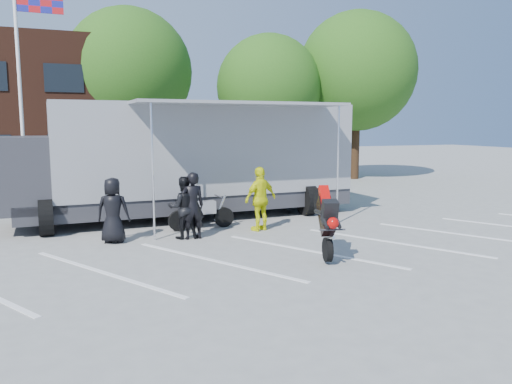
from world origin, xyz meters
TOP-DOWN VIEW (x-y plane):
  - ground at (0.00, 0.00)m, footprint 100.00×100.00m
  - parking_bay_lines at (0.00, 1.00)m, footprint 18.09×13.33m
  - flagpole at (-6.24, 10.00)m, footprint 1.61×0.12m
  - tree_left at (-2.00, 16.00)m, footprint 6.12×6.12m
  - tree_mid at (5.00, 15.00)m, footprint 5.44×5.44m
  - tree_right at (10.00, 14.50)m, footprint 6.46×6.46m
  - transporter_truck at (-1.37, 6.35)m, footprint 11.71×5.88m
  - parked_motorcycle at (-1.56, 4.44)m, footprint 2.04×0.79m
  - stunt_bike_rider at (0.18, 0.46)m, footprint 1.09×1.65m
  - spectator_leather_a at (-4.12, 3.62)m, footprint 0.96×0.78m
  - spectator_leather_b at (-2.12, 3.32)m, footprint 0.66×0.44m
  - spectator_leather_c at (-2.32, 3.46)m, footprint 0.88×0.72m
  - spectator_hivis at (-0.04, 3.63)m, footprint 1.16×0.77m

SIDE VIEW (x-z plane):
  - ground at x=0.00m, z-range 0.00..0.00m
  - transporter_truck at x=-1.37m, z-range -1.84..1.84m
  - parked_motorcycle at x=-1.56m, z-range -0.53..0.53m
  - stunt_bike_rider at x=0.18m, z-range -0.89..0.89m
  - parking_bay_lines at x=0.00m, z-range 0.00..0.01m
  - spectator_leather_c at x=-2.32m, z-range 0.00..1.67m
  - spectator_leather_a at x=-4.12m, z-range 0.00..1.69m
  - spectator_leather_b at x=-2.12m, z-range 0.00..1.78m
  - spectator_hivis at x=-0.04m, z-range 0.00..1.84m
  - tree_mid at x=5.00m, z-range 1.10..8.78m
  - flagpole at x=-6.24m, z-range 1.05..9.05m
  - tree_left at x=-2.00m, z-range 1.25..9.89m
  - tree_right at x=10.00m, z-range 1.32..10.44m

